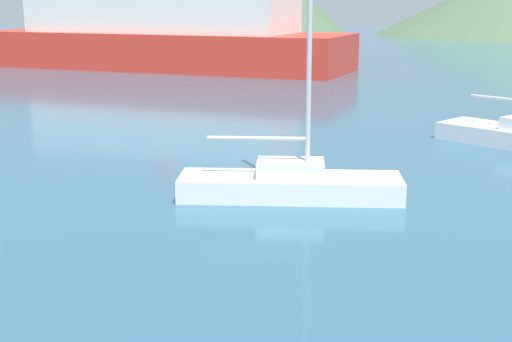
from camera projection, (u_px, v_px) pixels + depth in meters
name	position (u px, v px, depth m)	size (l,w,h in m)	color
sailboat_inner	(290.00, 181.00, 16.84)	(5.42, 2.31, 8.18)	white
ferry_distant	(162.00, 30.00, 48.02)	(26.26, 11.29, 7.41)	red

